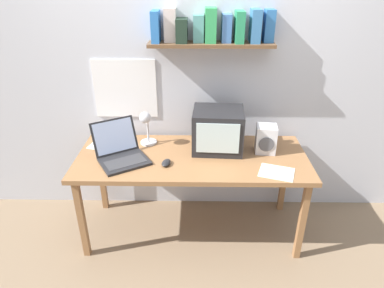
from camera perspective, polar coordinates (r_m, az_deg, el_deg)
name	(u,v)px	position (r m, az deg, el deg)	size (l,w,h in m)	color
ground_plane	(192,229)	(2.97, 0.00, -13.98)	(12.00, 12.00, 0.00)	#836C53
back_wall	(193,62)	(2.73, 0.18, 13.43)	(5.60, 0.24, 2.60)	silver
corner_desk	(192,162)	(2.59, 0.00, -3.10)	(1.72, 0.71, 0.71)	#95673F
crt_monitor	(218,130)	(2.60, 4.33, 2.34)	(0.39, 0.35, 0.32)	#232326
laptop	(120,150)	(2.55, -11.89, -1.05)	(0.47, 0.48, 0.26)	#232326
desk_lamp	(146,125)	(2.66, -7.65, 3.24)	(0.13, 0.16, 0.29)	silver
juice_glass	(273,137)	(2.79, 13.34, 1.20)	(0.06, 0.06, 0.14)	white
space_heater	(266,139)	(2.63, 12.20, 0.82)	(0.16, 0.16, 0.21)	silver
computer_mouse	(166,163)	(2.45, -4.32, -3.13)	(0.08, 0.12, 0.03)	#232326
loose_paper_near_laptop	(277,172)	(2.43, 13.92, -4.61)	(0.28, 0.25, 0.00)	white
loose_paper_near_monitor	(107,144)	(2.81, -14.00, -0.04)	(0.29, 0.26, 0.00)	white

